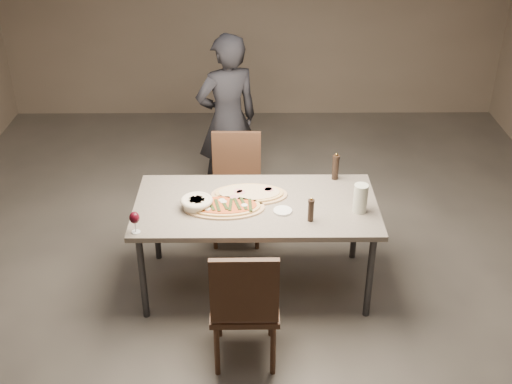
{
  "coord_description": "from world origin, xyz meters",
  "views": [
    {
      "loc": [
        -0.03,
        -4.07,
        3.19
      ],
      "look_at": [
        0.0,
        0.0,
        0.85
      ],
      "focal_mm": 45.0,
      "sensor_mm": 36.0,
      "label": 1
    }
  ],
  "objects_px": {
    "dining_table": "(256,210)",
    "diner": "(228,120)",
    "bread_basket": "(197,203)",
    "carafe": "(360,198)",
    "chair_far": "(236,181)",
    "pepper_mill_left": "(311,210)",
    "chair_near": "(245,302)",
    "ham_pizza": "(249,194)",
    "zucchini_pizza": "(224,207)"
  },
  "relations": [
    {
      "from": "dining_table",
      "to": "zucchini_pizza",
      "type": "distance_m",
      "value": 0.26
    },
    {
      "from": "dining_table",
      "to": "bread_basket",
      "type": "distance_m",
      "value": 0.45
    },
    {
      "from": "pepper_mill_left",
      "to": "diner",
      "type": "bearing_deg",
      "value": 111.48
    },
    {
      "from": "dining_table",
      "to": "ham_pizza",
      "type": "distance_m",
      "value": 0.15
    },
    {
      "from": "zucchini_pizza",
      "to": "carafe",
      "type": "height_order",
      "value": "carafe"
    },
    {
      "from": "dining_table",
      "to": "zucchini_pizza",
      "type": "relative_size",
      "value": 3.03
    },
    {
      "from": "ham_pizza",
      "to": "carafe",
      "type": "relative_size",
      "value": 2.67
    },
    {
      "from": "bread_basket",
      "to": "chair_far",
      "type": "xyz_separation_m",
      "value": [
        0.27,
        0.84,
        -0.28
      ]
    },
    {
      "from": "carafe",
      "to": "chair_far",
      "type": "relative_size",
      "value": 0.23
    },
    {
      "from": "zucchini_pizza",
      "to": "chair_far",
      "type": "height_order",
      "value": "chair_far"
    },
    {
      "from": "zucchini_pizza",
      "to": "chair_near",
      "type": "distance_m",
      "value": 0.84
    },
    {
      "from": "chair_near",
      "to": "diner",
      "type": "distance_m",
      "value": 2.27
    },
    {
      "from": "dining_table",
      "to": "pepper_mill_left",
      "type": "bearing_deg",
      "value": -31.43
    },
    {
      "from": "pepper_mill_left",
      "to": "bread_basket",
      "type": "bearing_deg",
      "value": 168.25
    },
    {
      "from": "chair_far",
      "to": "diner",
      "type": "relative_size",
      "value": 0.57
    },
    {
      "from": "chair_near",
      "to": "chair_far",
      "type": "distance_m",
      "value": 1.63
    },
    {
      "from": "dining_table",
      "to": "carafe",
      "type": "relative_size",
      "value": 8.35
    },
    {
      "from": "zucchini_pizza",
      "to": "pepper_mill_left",
      "type": "xyz_separation_m",
      "value": [
        0.62,
        -0.17,
        0.07
      ]
    },
    {
      "from": "zucchini_pizza",
      "to": "pepper_mill_left",
      "type": "bearing_deg",
      "value": -10.27
    },
    {
      "from": "bread_basket",
      "to": "chair_near",
      "type": "relative_size",
      "value": 0.25
    },
    {
      "from": "zucchini_pizza",
      "to": "bread_basket",
      "type": "height_order",
      "value": "bread_basket"
    },
    {
      "from": "bread_basket",
      "to": "chair_near",
      "type": "distance_m",
      "value": 0.91
    },
    {
      "from": "ham_pizza",
      "to": "zucchini_pizza",
      "type": "bearing_deg",
      "value": -117.18
    },
    {
      "from": "bread_basket",
      "to": "ham_pizza",
      "type": "bearing_deg",
      "value": 25.88
    },
    {
      "from": "ham_pizza",
      "to": "carafe",
      "type": "bearing_deg",
      "value": 1.62
    },
    {
      "from": "bread_basket",
      "to": "carafe",
      "type": "relative_size",
      "value": 1.09
    },
    {
      "from": "bread_basket",
      "to": "pepper_mill_left",
      "type": "relative_size",
      "value": 1.26
    },
    {
      "from": "zucchini_pizza",
      "to": "pepper_mill_left",
      "type": "height_order",
      "value": "pepper_mill_left"
    },
    {
      "from": "dining_table",
      "to": "pepper_mill_left",
      "type": "relative_size",
      "value": 9.63
    },
    {
      "from": "dining_table",
      "to": "chair_far",
      "type": "relative_size",
      "value": 1.94
    },
    {
      "from": "chair_near",
      "to": "chair_far",
      "type": "height_order",
      "value": "chair_near"
    },
    {
      "from": "zucchini_pizza",
      "to": "bread_basket",
      "type": "bearing_deg",
      "value": -175.69
    },
    {
      "from": "dining_table",
      "to": "carafe",
      "type": "height_order",
      "value": "carafe"
    },
    {
      "from": "diner",
      "to": "zucchini_pizza",
      "type": "bearing_deg",
      "value": 67.41
    },
    {
      "from": "zucchini_pizza",
      "to": "chair_near",
      "type": "xyz_separation_m",
      "value": [
        0.16,
        -0.79,
        -0.24
      ]
    },
    {
      "from": "chair_far",
      "to": "diner",
      "type": "xyz_separation_m",
      "value": [
        -0.09,
        0.61,
        0.3
      ]
    },
    {
      "from": "chair_near",
      "to": "ham_pizza",
      "type": "bearing_deg",
      "value": 87.88
    },
    {
      "from": "bread_basket",
      "to": "diner",
      "type": "distance_m",
      "value": 1.46
    },
    {
      "from": "ham_pizza",
      "to": "chair_near",
      "type": "bearing_deg",
      "value": -74.09
    },
    {
      "from": "dining_table",
      "to": "chair_far",
      "type": "xyz_separation_m",
      "value": [
        -0.16,
        0.77,
        -0.17
      ]
    },
    {
      "from": "ham_pizza",
      "to": "chair_far",
      "type": "distance_m",
      "value": 0.7
    },
    {
      "from": "bread_basket",
      "to": "pepper_mill_left",
      "type": "distance_m",
      "value": 0.83
    },
    {
      "from": "bread_basket",
      "to": "carafe",
      "type": "distance_m",
      "value": 1.18
    },
    {
      "from": "pepper_mill_left",
      "to": "chair_near",
      "type": "xyz_separation_m",
      "value": [
        -0.46,
        -0.63,
        -0.31
      ]
    },
    {
      "from": "chair_near",
      "to": "chair_far",
      "type": "xyz_separation_m",
      "value": [
        -0.08,
        1.63,
        -0.01
      ]
    },
    {
      "from": "zucchini_pizza",
      "to": "pepper_mill_left",
      "type": "relative_size",
      "value": 3.17
    },
    {
      "from": "dining_table",
      "to": "diner",
      "type": "xyz_separation_m",
      "value": [
        -0.25,
        1.38,
        0.12
      ]
    },
    {
      "from": "zucchini_pizza",
      "to": "bread_basket",
      "type": "distance_m",
      "value": 0.2
    },
    {
      "from": "pepper_mill_left",
      "to": "carafe",
      "type": "height_order",
      "value": "carafe"
    },
    {
      "from": "ham_pizza",
      "to": "diner",
      "type": "relative_size",
      "value": 0.35
    }
  ]
}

